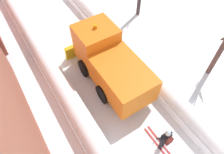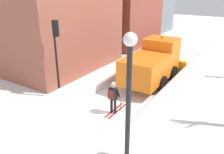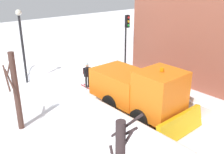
{
  "view_description": "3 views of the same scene",
  "coord_description": "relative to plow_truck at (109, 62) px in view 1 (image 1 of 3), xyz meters",
  "views": [
    {
      "loc": [
        -3.56,
        0.63,
        10.13
      ],
      "look_at": [
        0.1,
        6.38,
        1.27
      ],
      "focal_mm": 33.16,
      "sensor_mm": 36.0,
      "label": 1
    },
    {
      "loc": [
        5.99,
        -6.77,
        6.31
      ],
      "look_at": [
        -0.49,
        3.49,
        1.49
      ],
      "focal_mm": 36.63,
      "sensor_mm": 36.0,
      "label": 2
    },
    {
      "loc": [
        9.84,
        15.78,
        7.1
      ],
      "look_at": [
        0.2,
        4.7,
        1.43
      ],
      "focal_mm": 41.13,
      "sensor_mm": 36.0,
      "label": 3
    }
  ],
  "objects": [
    {
      "name": "ground_plane",
      "position": [
        -0.45,
        2.76,
        -1.48
      ],
      "size": [
        80.0,
        80.0,
        0.0
      ],
      "primitive_type": "plane",
      "color": "white"
    },
    {
      "name": "snowbank_left",
      "position": [
        -2.85,
        2.76,
        -0.96
      ],
      "size": [
        1.1,
        36.0,
        1.13
      ],
      "color": "white",
      "rests_on": "ground"
    },
    {
      "name": "plow_truck",
      "position": [
        0.0,
        0.0,
        0.0
      ],
      "size": [
        3.2,
        5.98,
        3.12
      ],
      "color": "orange",
      "rests_on": "ground"
    },
    {
      "name": "skier",
      "position": [
        -0.11,
        -4.96,
        -0.48
      ],
      "size": [
        0.62,
        1.8,
        1.81
      ],
      "color": "black",
      "rests_on": "ground"
    },
    {
      "name": "bare_tree_near",
      "position": [
        5.51,
        -2.95,
        0.57
      ],
      "size": [
        0.6,
        1.01,
        3.98
      ],
      "color": "#50352C",
      "rests_on": "ground"
    },
    {
      "name": "snowbank_right",
      "position": [
        1.95,
        2.76,
        -1.04
      ],
      "size": [
        1.1,
        36.0,
        1.01
      ],
      "color": "white",
      "rests_on": "ground"
    }
  ]
}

